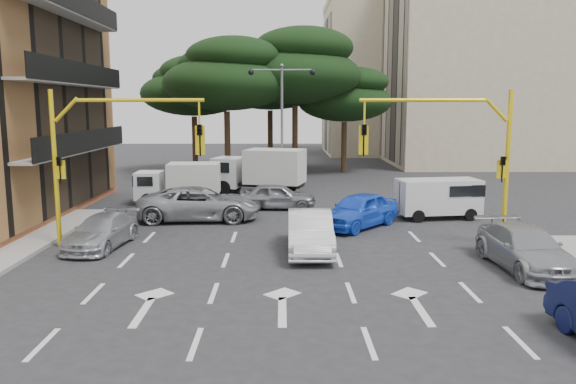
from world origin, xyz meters
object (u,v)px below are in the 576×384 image
car_white_hatch (310,232)px  box_truck_a (179,184)px  car_blue_compact (359,210)px  signal_mast_left (101,146)px  car_silver_parked (526,248)px  car_silver_cross_a (200,204)px  car_silver_cross_b (278,196)px  box_truck_b (259,172)px  car_silver_wagon (102,232)px  van_white (438,198)px  street_lamp_center (282,105)px  signal_mast_right (461,146)px

car_white_hatch → box_truck_a: size_ratio=1.00×
car_blue_compact → signal_mast_left: bearing=-120.3°
car_white_hatch → box_truck_a: 12.31m
car_white_hatch → car_silver_parked: size_ratio=0.96×
car_white_hatch → car_silver_cross_a: 7.71m
car_white_hatch → car_silver_cross_b: bearing=98.6°
box_truck_a → box_truck_b: 5.49m
car_silver_wagon → van_white: bearing=27.9°
car_silver_cross_b → box_truck_a: (-5.46, 1.55, 0.45)m
car_silver_parked → van_white: size_ratio=1.25×
car_silver_cross_b → car_silver_parked: bearing=-139.3°
car_blue_compact → car_silver_cross_b: car_blue_compact is taller
box_truck_b → car_silver_parked: bearing=-133.7°
car_blue_compact → box_truck_b: box_truck_b is taller
car_silver_cross_a → car_silver_cross_b: car_silver_cross_a is taller
van_white → box_truck_b: (-8.92, 7.50, 0.42)m
car_silver_parked → car_silver_cross_b: bearing=124.0°
car_white_hatch → car_blue_compact: bearing=61.2°
car_silver_cross_a → van_white: (11.43, 0.33, 0.17)m
signal_mast_left → street_lamp_center: street_lamp_center is taller
street_lamp_center → car_silver_wagon: (-6.94, -14.11, -4.81)m
street_lamp_center → car_silver_wagon: street_lamp_center is taller
signal_mast_right → car_silver_parked: 4.66m
van_white → box_truck_a: box_truck_a is taller
street_lamp_center → box_truck_b: bearing=-140.4°
signal_mast_left → van_white: 15.56m
signal_mast_left → car_silver_wagon: 3.28m
car_silver_parked → van_white: (-0.59, 8.49, 0.27)m
signal_mast_right → car_silver_cross_b: size_ratio=1.51×
car_white_hatch → car_silver_parked: 7.42m
car_blue_compact → box_truck_b: size_ratio=0.80×
car_silver_cross_a → car_silver_wagon: bearing=146.6°
van_white → box_truck_a: (-13.20, 4.07, 0.17)m
car_silver_parked → box_truck_b: 18.62m
car_silver_parked → car_silver_wagon: bearing=165.4°
car_silver_cross_b → box_truck_a: bearing=77.7°
car_silver_wagon → box_truck_a: size_ratio=0.92×
car_silver_wagon → car_silver_parked: bearing=-4.2°
car_blue_compact → car_silver_cross_b: (-3.64, 4.50, -0.09)m
car_silver_cross_b → street_lamp_center: bearing=1.5°
car_silver_cross_b → box_truck_b: (-1.18, 4.99, 0.71)m
car_white_hatch → car_silver_parked: (7.07, -2.25, -0.06)m
car_white_hatch → car_silver_cross_b: (-1.26, 8.76, -0.08)m
signal_mast_left → van_white: bearing=20.4°
car_silver_wagon → car_silver_cross_b: size_ratio=1.06×
signal_mast_left → van_white: size_ratio=1.55×
signal_mast_right → box_truck_b: signal_mast_right is taller
signal_mast_right → box_truck_b: (-8.21, 12.84, -2.50)m
car_silver_wagon → car_silver_parked: 15.35m
car_silver_cross_b → box_truck_b: 5.17m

